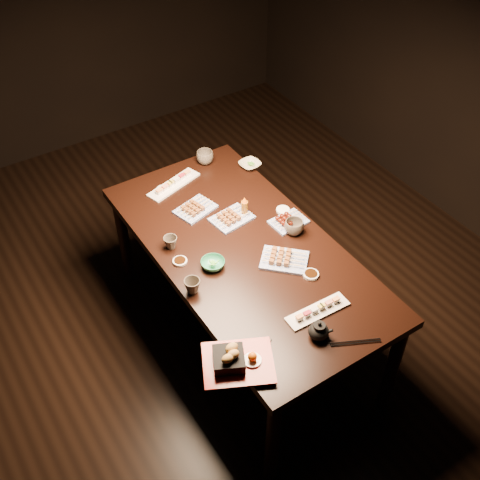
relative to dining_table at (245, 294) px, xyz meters
The scene contains 23 objects.
ground 0.39m from the dining_table, 112.97° to the left, with size 5.00×5.00×0.00m, color black.
dining_table is the anchor object (origin of this frame).
sushi_platter_near 0.70m from the dining_table, 85.19° to the right, with size 0.34×0.09×0.04m, color white, non-canonical shape.
sushi_platter_far 0.81m from the dining_table, 95.13° to the left, with size 0.36×0.10×0.04m, color white, non-canonical shape.
yakitori_plate_center 0.47m from the dining_table, 74.75° to the left, with size 0.23×0.17×0.06m, color #828EB6, non-canonical shape.
yakitori_plate_right 0.47m from the dining_table, 59.29° to the right, with size 0.24×0.18×0.06m, color #828EB6, non-canonical shape.
yakitori_plate_left 0.59m from the dining_table, 99.18° to the left, with size 0.22×0.16×0.06m, color #828EB6, non-canonical shape.
tsukune_plate 0.52m from the dining_table, ahead, with size 0.20×0.15×0.05m, color #828EB6, non-canonical shape.
edamame_bowl_green 0.45m from the dining_table, behind, with size 0.13×0.13×0.04m, color #2A8259.
edamame_bowl_cream 0.85m from the dining_table, 54.35° to the left, with size 0.13×0.13×0.03m, color #BFBA9D.
tempura_tray 0.88m from the dining_table, 125.53° to the right, with size 0.32×0.26×0.12m, color black, non-canonical shape.
teacup_near_left 0.59m from the dining_table, 162.98° to the right, with size 0.08×0.08×0.08m, color #4A4339.
teacup_mid_right 0.51m from the dining_table, ahead, with size 0.11×0.11×0.08m, color #4A4339.
teacup_far_left 0.58m from the dining_table, 146.28° to the left, with size 0.08×0.08×0.07m, color #4A4339.
teacup_far_right 0.93m from the dining_table, 74.67° to the left, with size 0.11×0.11×0.09m, color #4A4339.
teapot 0.81m from the dining_table, 93.50° to the right, with size 0.12×0.12×0.10m, color black, non-canonical shape.
condiment_bottle 0.52m from the dining_table, 57.35° to the left, with size 0.04×0.04×0.12m, color brown.
sauce_dish_west 0.53m from the dining_table, 164.60° to the left, with size 0.08×0.08×0.01m, color white.
sauce_dish_east 0.54m from the dining_table, 21.57° to the left, with size 0.08×0.08×0.01m, color white.
sauce_dish_se 0.55m from the dining_table, 64.20° to the right, with size 0.08×0.08×0.01m, color white.
sauce_dish_nw 0.81m from the dining_table, 101.32° to the left, with size 0.07×0.07×0.01m, color white.
chopsticks_near 0.81m from the dining_table, 119.22° to the right, with size 0.23×0.02×0.01m, color black, non-canonical shape.
chopsticks_se 0.90m from the dining_table, 84.39° to the right, with size 0.24×0.02×0.01m, color black, non-canonical shape.
Camera 1 is at (-1.27, -2.07, 3.02)m, focal length 45.00 mm.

